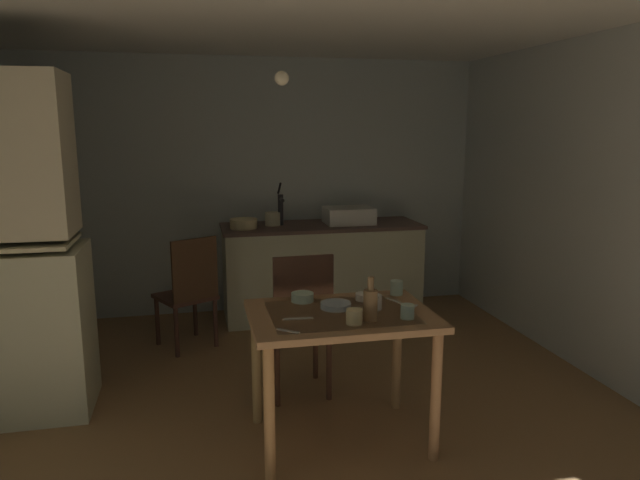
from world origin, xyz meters
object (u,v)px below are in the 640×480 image
Objects in this scene: hand_pump at (281,207)px; mixing_bowl_counter at (244,224)px; glass_bottle at (370,304)px; chair_by_counter at (189,291)px; serving_bowl_wide at (364,297)px; dining_table at (341,332)px; sink_basin at (349,215)px; teacup_mint at (397,288)px; chair_far_side at (300,324)px; hutch_cabinet at (5,261)px.

hand_pump reaches higher than mixing_bowl_counter.
chair_by_counter is at bearing 117.78° from glass_bottle.
chair_by_counter is at bearing -141.94° from hand_pump.
dining_table is at bearing -133.96° from serving_bowl_wide.
hand_pump is 0.39× the size of dining_table.
hand_pump reaches higher than sink_basin.
sink_basin is 1.98m from teacup_mint.
mixing_bowl_counter is 2.79× the size of teacup_mint.
mixing_bowl_counter is 2.37m from glass_bottle.
chair_far_side is at bearing 129.02° from serving_bowl_wide.
hand_pump is 2.09m from serving_bowl_wide.
mixing_bowl_counter is 1.65m from chair_far_side.
mixing_bowl_counter is (1.54, 1.41, -0.06)m from hutch_cabinet.
serving_bowl_wide is at bearing 78.02° from glass_bottle.
chair_far_side is (-0.12, 0.58, -0.14)m from dining_table.
hutch_cabinet is at bearing 164.63° from serving_bowl_wide.
chair_by_counter is at bearing 38.88° from hutch_cabinet.
hand_pump reaches higher than glass_bottle.
hand_pump is 0.40× the size of chair_far_side.
glass_bottle is at bearing -72.32° from chair_far_side.
hand_pump is at bearing 38.52° from hutch_cabinet.
teacup_mint is (1.23, -1.35, 0.32)m from chair_by_counter.
hand_pump is 0.43× the size of chair_by_counter.
hand_pump is 2.06m from teacup_mint.
mixing_bowl_counter is 0.86m from chair_by_counter.
serving_bowl_wide is at bearing -54.51° from chair_by_counter.
mixing_bowl_counter is at bearing 100.70° from glass_bottle.
chair_far_side reaches higher than dining_table.
hutch_cabinet reaches higher than teacup_mint.
teacup_mint is at bearing 54.58° from glass_bottle.
chair_by_counter is (-0.49, -0.56, -0.43)m from mixing_bowl_counter.
hutch_cabinet is at bearing -141.48° from hand_pump.
glass_bottle reaches higher than dining_table.
teacup_mint reaches higher than dining_table.
dining_table is at bearing -81.48° from mixing_bowl_counter.
hutch_cabinet is at bearing -141.12° from chair_by_counter.
teacup_mint is 0.51m from glass_bottle.
sink_basin is at bearing 77.27° from glass_bottle.
chair_far_side reaches higher than mixing_bowl_counter.
chair_far_side is at bearing 107.68° from glass_bottle.
hand_pump reaches higher than teacup_mint.
teacup_mint is (0.53, -0.32, 0.30)m from chair_far_side.
mixing_bowl_counter is (-0.98, -0.05, -0.04)m from sink_basin.
hutch_cabinet reaches higher than mixing_bowl_counter.
hutch_cabinet is at bearing 155.06° from glass_bottle.
teacup_mint is (0.41, 0.26, 0.16)m from dining_table.
dining_table is 0.30m from serving_bowl_wide.
teacup_mint is at bearing 32.14° from dining_table.
hand_pump is 2.30m from dining_table.
serving_bowl_wide is (0.31, -0.38, 0.28)m from chair_far_side.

